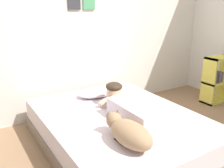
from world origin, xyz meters
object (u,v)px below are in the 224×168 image
(coffee_cup, at_px, (114,100))
(cell_phone, at_px, (122,141))
(pillow, at_px, (97,92))
(dog, at_px, (129,132))
(bookshelf, at_px, (216,79))
(bed, at_px, (119,131))
(person_lying, at_px, (132,106))

(coffee_cup, bearing_deg, cell_phone, -117.79)
(pillow, distance_m, cell_phone, 1.18)
(coffee_cup, distance_m, cell_phone, 0.91)
(dog, height_order, cell_phone, dog)
(dog, bearing_deg, bookshelf, 19.67)
(coffee_cup, xyz_separation_m, bookshelf, (1.93, -0.02, -0.04))
(bed, distance_m, cell_phone, 0.60)
(cell_phone, height_order, bookshelf, bookshelf)
(pillow, bearing_deg, person_lying, -86.63)
(bed, bearing_deg, bookshelf, 8.24)
(bookshelf, bearing_deg, person_lying, -169.20)
(pillow, bearing_deg, cell_phone, -108.15)
(pillow, bearing_deg, bookshelf, -9.61)
(dog, height_order, bookshelf, bookshelf)
(pillow, xyz_separation_m, bookshelf, (1.99, -0.34, -0.05))
(coffee_cup, relative_size, bookshelf, 0.17)
(dog, bearing_deg, pillow, 74.31)
(bed, bearing_deg, coffee_cup, 67.43)
(bed, xyz_separation_m, bookshelf, (2.06, 0.30, 0.20))
(bed, distance_m, coffee_cup, 0.42)
(dog, distance_m, bookshelf, 2.46)
(dog, relative_size, bookshelf, 0.77)
(person_lying, relative_size, cell_phone, 6.57)
(bed, xyz_separation_m, coffee_cup, (0.13, 0.32, 0.23))
(bed, xyz_separation_m, cell_phone, (-0.29, -0.48, 0.20))
(coffee_cup, bearing_deg, bookshelf, -0.68)
(person_lying, bearing_deg, pillow, 93.37)
(pillow, relative_size, person_lying, 0.57)
(bookshelf, bearing_deg, coffee_cup, 179.32)
(bed, relative_size, cell_phone, 14.50)
(pillow, height_order, cell_phone, pillow)
(person_lying, height_order, dog, person_lying)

